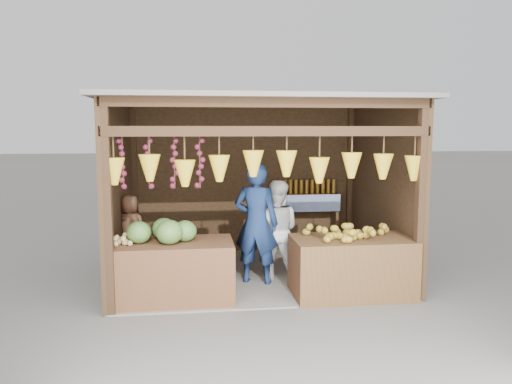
# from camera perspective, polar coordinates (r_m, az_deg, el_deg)

# --- Properties ---
(ground) EXTENTS (80.00, 80.00, 0.00)m
(ground) POSITION_cam_1_polar(r_m,az_deg,el_deg) (7.77, -0.08, -9.42)
(ground) COLOR #514F49
(ground) RESTS_ON ground
(stall_structure) EXTENTS (4.30, 3.30, 2.66)m
(stall_structure) POSITION_cam_1_polar(r_m,az_deg,el_deg) (7.42, -0.29, 2.89)
(stall_structure) COLOR slate
(stall_structure) RESTS_ON ground
(back_shelf) EXTENTS (1.25, 0.32, 1.32)m
(back_shelf) POSITION_cam_1_polar(r_m,az_deg,el_deg) (9.00, 5.52, -1.46)
(back_shelf) COLOR #382314
(back_shelf) RESTS_ON ground
(counter_left) EXTENTS (1.59, 0.85, 0.78)m
(counter_left) POSITION_cam_1_polar(r_m,az_deg,el_deg) (6.64, -9.62, -8.94)
(counter_left) COLOR #50311A
(counter_left) RESTS_ON ground
(counter_right) EXTENTS (1.58, 0.85, 0.79)m
(counter_right) POSITION_cam_1_polar(r_m,az_deg,el_deg) (6.87, 10.84, -8.40)
(counter_right) COLOR #4A2A18
(counter_right) RESTS_ON ground
(stool) EXTENTS (0.29, 0.29, 0.28)m
(stool) POSITION_cam_1_polar(r_m,az_deg,el_deg) (7.68, -14.03, -8.77)
(stool) COLOR black
(stool) RESTS_ON ground
(man_standing) EXTENTS (0.75, 0.62, 1.76)m
(man_standing) POSITION_cam_1_polar(r_m,az_deg,el_deg) (7.14, 0.03, -3.63)
(man_standing) COLOR navy
(man_standing) RESTS_ON ground
(woman_standing) EXTENTS (0.84, 0.73, 1.48)m
(woman_standing) POSITION_cam_1_polar(r_m,az_deg,el_deg) (7.38, 2.28, -4.39)
(woman_standing) COLOR silver
(woman_standing) RESTS_ON ground
(vendor_seated) EXTENTS (0.57, 0.46, 1.00)m
(vendor_seated) POSITION_cam_1_polar(r_m,az_deg,el_deg) (7.53, -14.18, -4.11)
(vendor_seated) COLOR #513220
(vendor_seated) RESTS_ON stool
(melon_pile) EXTENTS (1.00, 0.50, 0.32)m
(melon_pile) POSITION_cam_1_polar(r_m,az_deg,el_deg) (6.51, -10.41, -4.29)
(melon_pile) COLOR #224E14
(melon_pile) RESTS_ON counter_left
(tanfruit_pile) EXTENTS (0.34, 0.40, 0.13)m
(tanfruit_pile) POSITION_cam_1_polar(r_m,az_deg,el_deg) (6.55, -14.65, -5.18)
(tanfruit_pile) COLOR tan
(tanfruit_pile) RESTS_ON counter_left
(mango_pile) EXTENTS (1.40, 0.64, 0.22)m
(mango_pile) POSITION_cam_1_polar(r_m,az_deg,el_deg) (6.73, 11.13, -4.32)
(mango_pile) COLOR #C8731A
(mango_pile) RESTS_ON counter_right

